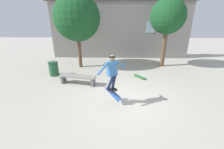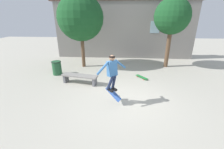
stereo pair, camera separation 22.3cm
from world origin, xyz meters
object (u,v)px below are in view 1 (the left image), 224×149
at_px(tree_left, 77,18).
at_px(skater, 112,70).
at_px(trash_bin, 54,68).
at_px(park_bench, 78,78).
at_px(skateboard_flipping, 113,94).
at_px(tree_right, 168,17).
at_px(skateboard_resting, 139,77).

relative_size(tree_left, skater, 3.34).
bearing_deg(trash_bin, park_bench, -35.13).
distance_m(skater, skateboard_flipping, 1.02).
distance_m(park_bench, skateboard_flipping, 2.56).
bearing_deg(skateboard_flipping, tree_right, 94.21).
bearing_deg(tree_right, skater, -123.66).
distance_m(tree_right, tree_left, 5.72).
bearing_deg(park_bench, skater, -34.31).
xyz_separation_m(tree_left, skater, (2.32, -4.71, -1.75)).
relative_size(tree_left, trash_bin, 5.70).
height_order(tree_right, skateboard_resting, tree_right).
distance_m(trash_bin, skateboard_resting, 5.04).
bearing_deg(park_bench, tree_right, 43.26).
height_order(tree_left, skateboard_resting, tree_left).
bearing_deg(park_bench, trash_bin, 156.26).
bearing_deg(tree_left, skater, -63.77).
bearing_deg(skateboard_resting, trash_bin, 49.90).
relative_size(tree_right, skateboard_resting, 5.62).
distance_m(tree_right, trash_bin, 7.75).
distance_m(tree_right, skateboard_resting, 4.36).
xyz_separation_m(skater, skateboard_resting, (1.49, 2.82, -1.37)).
bearing_deg(skater, park_bench, -176.82).
bearing_deg(tree_left, tree_right, 3.85).
xyz_separation_m(tree_left, skateboard_resting, (3.81, -1.89, -3.13)).
xyz_separation_m(tree_left, skateboard_flipping, (2.36, -4.61, -2.77)).
bearing_deg(tree_right, tree_left, -176.15).
height_order(tree_left, skater, tree_left).
relative_size(tree_right, park_bench, 2.29).
height_order(tree_right, park_bench, tree_right).
relative_size(skater, skateboard_resting, 1.77).
bearing_deg(skater, skateboard_resting, 111.06).
bearing_deg(tree_right, skateboard_resting, -129.94).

